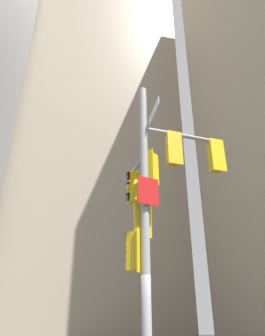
# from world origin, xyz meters

# --- Properties ---
(building_mid_block) EXTENTS (17.16, 17.16, 50.52)m
(building_mid_block) POSITION_xyz_m (-0.44, 25.51, 25.26)
(building_mid_block) COLOR tan
(building_mid_block) RESTS_ON ground
(signal_pole_assembly) EXTENTS (3.22, 2.49, 8.40)m
(signal_pole_assembly) POSITION_xyz_m (0.36, 0.21, 4.78)
(signal_pole_assembly) COLOR #9EA0A3
(signal_pole_assembly) RESTS_ON ground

